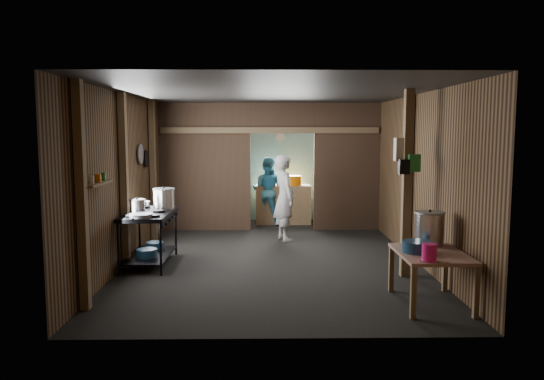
{
  "coord_description": "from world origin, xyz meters",
  "views": [
    {
      "loc": [
        -0.14,
        -8.42,
        2.03
      ],
      "look_at": [
        0.0,
        -0.2,
        1.1
      ],
      "focal_mm": 34.35,
      "sensor_mm": 36.0,
      "label": 1
    }
  ],
  "objects_px": {
    "stove_pot_large": "(164,199)",
    "pink_bucket": "(429,253)",
    "gas_range": "(149,238)",
    "stock_pot": "(429,229)",
    "cook": "(284,198)",
    "prep_table": "(431,278)",
    "yellow_tub": "(293,180)"
  },
  "relations": [
    {
      "from": "stove_pot_large",
      "to": "pink_bucket",
      "type": "xyz_separation_m",
      "value": [
        3.38,
        -2.65,
        -0.25
      ]
    },
    {
      "from": "pink_bucket",
      "to": "gas_range",
      "type": "bearing_deg",
      "value": 147.06
    },
    {
      "from": "stock_pot",
      "to": "pink_bucket",
      "type": "distance_m",
      "value": 0.86
    },
    {
      "from": "stove_pot_large",
      "to": "stock_pot",
      "type": "height_order",
      "value": "stove_pot_large"
    },
    {
      "from": "stock_pot",
      "to": "cook",
      "type": "relative_size",
      "value": 0.27
    },
    {
      "from": "prep_table",
      "to": "stove_pot_large",
      "type": "xyz_separation_m",
      "value": [
        -3.54,
        2.24,
        0.65
      ]
    },
    {
      "from": "prep_table",
      "to": "pink_bucket",
      "type": "relative_size",
      "value": 5.51
    },
    {
      "from": "stove_pot_large",
      "to": "pink_bucket",
      "type": "bearing_deg",
      "value": -38.14
    },
    {
      "from": "prep_table",
      "to": "cook",
      "type": "xyz_separation_m",
      "value": [
        -1.58,
        3.66,
        0.49
      ]
    },
    {
      "from": "prep_table",
      "to": "stock_pot",
      "type": "xyz_separation_m",
      "value": [
        0.1,
        0.4,
        0.51
      ]
    },
    {
      "from": "gas_range",
      "to": "cook",
      "type": "distance_m",
      "value": 2.8
    },
    {
      "from": "stock_pot",
      "to": "yellow_tub",
      "type": "relative_size",
      "value": 1.17
    },
    {
      "from": "cook",
      "to": "pink_bucket",
      "type": "bearing_deg",
      "value": -179.74
    },
    {
      "from": "gas_range",
      "to": "stove_pot_large",
      "type": "relative_size",
      "value": 4.02
    },
    {
      "from": "cook",
      "to": "stock_pot",
      "type": "bearing_deg",
      "value": -171.75
    },
    {
      "from": "yellow_tub",
      "to": "stove_pot_large",
      "type": "bearing_deg",
      "value": -124.82
    },
    {
      "from": "gas_range",
      "to": "stock_pot",
      "type": "xyz_separation_m",
      "value": [
        3.81,
        -1.49,
        0.41
      ]
    },
    {
      "from": "yellow_tub",
      "to": "prep_table",
      "type": "bearing_deg",
      "value": -76.42
    },
    {
      "from": "gas_range",
      "to": "prep_table",
      "type": "bearing_deg",
      "value": -26.98
    },
    {
      "from": "prep_table",
      "to": "gas_range",
      "type": "bearing_deg",
      "value": 153.02
    },
    {
      "from": "gas_range",
      "to": "pink_bucket",
      "type": "bearing_deg",
      "value": -32.94
    },
    {
      "from": "gas_range",
      "to": "yellow_tub",
      "type": "height_order",
      "value": "yellow_tub"
    },
    {
      "from": "pink_bucket",
      "to": "yellow_tub",
      "type": "distance_m",
      "value": 5.97
    },
    {
      "from": "prep_table",
      "to": "yellow_tub",
      "type": "relative_size",
      "value": 2.81
    },
    {
      "from": "gas_range",
      "to": "stove_pot_large",
      "type": "bearing_deg",
      "value": 64.36
    },
    {
      "from": "gas_range",
      "to": "pink_bucket",
      "type": "relative_size",
      "value": 7.21
    },
    {
      "from": "cook",
      "to": "stove_pot_large",
      "type": "bearing_deg",
      "value": 106.96
    },
    {
      "from": "prep_table",
      "to": "yellow_tub",
      "type": "height_order",
      "value": "yellow_tub"
    },
    {
      "from": "stock_pot",
      "to": "yellow_tub",
      "type": "xyz_separation_m",
      "value": [
        -1.41,
        5.04,
        0.13
      ]
    },
    {
      "from": "prep_table",
      "to": "stove_pot_large",
      "type": "height_order",
      "value": "stove_pot_large"
    },
    {
      "from": "pink_bucket",
      "to": "yellow_tub",
      "type": "height_order",
      "value": "yellow_tub"
    },
    {
      "from": "prep_table",
      "to": "stock_pot",
      "type": "relative_size",
      "value": 2.4
    }
  ]
}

